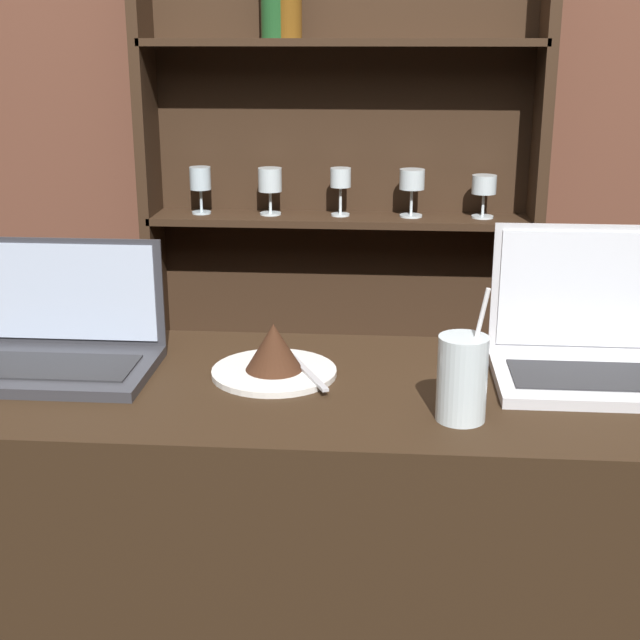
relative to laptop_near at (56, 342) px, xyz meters
The scene contains 7 objects.
bar_counter 0.73m from the laptop_near, ahead, with size 2.20×0.50×0.99m.
back_wall 1.33m from the laptop_near, 67.66° to the left, with size 7.00×0.06×2.70m.
back_shelf 1.19m from the laptop_near, 69.50° to the left, with size 1.11×0.18×1.90m.
laptop_near is the anchor object (origin of this frame).
laptop_far 0.90m from the laptop_near, ahead, with size 0.33×0.23×0.24m.
cake_plate 0.37m from the laptop_near, ahead, with size 0.21×0.21×0.09m.
water_glass 0.69m from the laptop_near, 13.84° to the right, with size 0.07×0.07×0.20m.
Camera 1 is at (0.07, -1.10, 1.53)m, focal length 50.00 mm.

